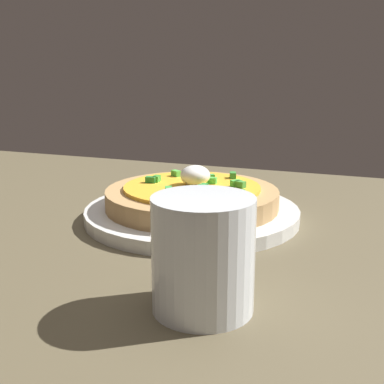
{
  "coord_description": "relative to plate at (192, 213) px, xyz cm",
  "views": [
    {
      "loc": [
        -27.99,
        48.32,
        21.63
      ],
      "look_at": [
        -6.63,
        -8.68,
        6.09
      ],
      "focal_mm": 46.43,
      "sensor_mm": 36.0,
      "label": 1
    }
  ],
  "objects": [
    {
      "name": "cup_near",
      "position": [
        -9.32,
        22.4,
        3.57
      ],
      "size": [
        8.2,
        8.2,
        9.33
      ],
      "color": "silver",
      "rests_on": "dining_table"
    },
    {
      "name": "plate",
      "position": [
        0.0,
        0.0,
        0.0
      ],
      "size": [
        27.19,
        27.19,
        1.56
      ],
      "primitive_type": "cylinder",
      "color": "silver",
      "rests_on": "dining_table"
    },
    {
      "name": "dining_table",
      "position": [
        6.63,
        8.68,
        -2.04
      ],
      "size": [
        112.66,
        84.76,
        2.53
      ],
      "primitive_type": "cube",
      "color": "brown",
      "rests_on": "ground"
    },
    {
      "name": "pizza",
      "position": [
        -0.02,
        -0.01,
        2.21
      ],
      "size": [
        21.89,
        21.89,
        5.41
      ],
      "color": "#AC8452",
      "rests_on": "plate"
    }
  ]
}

